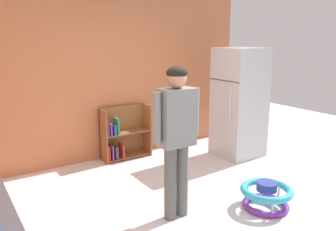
{
  "coord_description": "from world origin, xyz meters",
  "views": [
    {
      "loc": [
        -2.17,
        -2.77,
        1.97
      ],
      "look_at": [
        -0.04,
        0.46,
        1.07
      ],
      "focal_mm": 36.97,
      "sensor_mm": 36.0,
      "label": 1
    }
  ],
  "objects_px": {
    "bookshelf": "(122,136)",
    "standing_person": "(176,129)",
    "refrigerator": "(239,103)",
    "baby_walker": "(266,195)"
  },
  "relations": [
    {
      "from": "refrigerator",
      "to": "bookshelf",
      "type": "distance_m",
      "value": 2.0
    },
    {
      "from": "refrigerator",
      "to": "standing_person",
      "type": "distance_m",
      "value": 2.33
    },
    {
      "from": "refrigerator",
      "to": "standing_person",
      "type": "bearing_deg",
      "value": -151.05
    },
    {
      "from": "bookshelf",
      "to": "baby_walker",
      "type": "bearing_deg",
      "value": -75.27
    },
    {
      "from": "standing_person",
      "to": "baby_walker",
      "type": "height_order",
      "value": "standing_person"
    },
    {
      "from": "refrigerator",
      "to": "bookshelf",
      "type": "bearing_deg",
      "value": 151.77
    },
    {
      "from": "bookshelf",
      "to": "baby_walker",
      "type": "relative_size",
      "value": 1.41
    },
    {
      "from": "bookshelf",
      "to": "standing_person",
      "type": "relative_size",
      "value": 0.51
    },
    {
      "from": "bookshelf",
      "to": "baby_walker",
      "type": "distance_m",
      "value": 2.55
    },
    {
      "from": "bookshelf",
      "to": "standing_person",
      "type": "bearing_deg",
      "value": -99.42
    }
  ]
}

